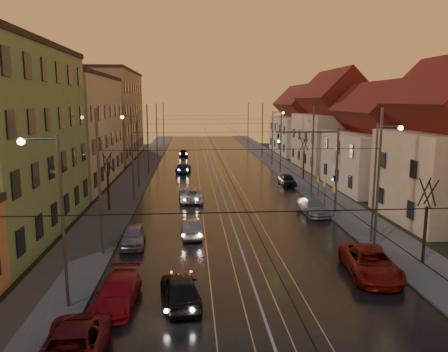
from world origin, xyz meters
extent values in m
plane|color=black|center=(0.00, 0.00, 0.00)|extent=(160.00, 160.00, 0.00)
cube|color=black|center=(0.00, 40.00, 0.02)|extent=(16.00, 120.00, 0.04)
cube|color=#4C4C4C|center=(-10.00, 40.00, 0.07)|extent=(4.00, 120.00, 0.15)
cube|color=#4C4C4C|center=(10.00, 40.00, 0.07)|extent=(4.00, 120.00, 0.15)
cube|color=gray|center=(-2.20, 40.00, 0.06)|extent=(0.06, 120.00, 0.03)
cube|color=gray|center=(-0.77, 40.00, 0.06)|extent=(0.06, 120.00, 0.03)
cube|color=gray|center=(0.77, 40.00, 0.06)|extent=(0.06, 120.00, 0.03)
cube|color=gray|center=(2.20, 40.00, 0.06)|extent=(0.06, 120.00, 0.03)
cube|color=#B6AF8C|center=(-17.50, 34.00, 6.00)|extent=(10.00, 20.00, 12.00)
cube|color=#A17F68|center=(-17.50, 58.00, 7.00)|extent=(10.00, 24.00, 14.00)
cube|color=silver|center=(17.00, 28.00, 3.00)|extent=(9.00, 12.00, 6.00)
pyramid|color=#591415|center=(17.00, 28.00, 7.60)|extent=(9.18, 12.24, 3.20)
cube|color=#C2AF95|center=(17.00, 43.00, 3.75)|extent=(9.00, 14.00, 7.50)
pyramid|color=#591415|center=(17.00, 43.00, 9.50)|extent=(9.18, 14.28, 4.00)
cube|color=silver|center=(17.00, 61.00, 3.25)|extent=(9.00, 16.00, 6.50)
pyramid|color=#591415|center=(17.00, 61.00, 8.25)|extent=(9.18, 16.32, 3.50)
cylinder|color=#595B60|center=(-8.60, 9.00, 4.50)|extent=(0.16, 0.16, 9.00)
cylinder|color=#595B60|center=(8.60, 9.00, 4.50)|extent=(0.16, 0.16, 9.00)
cylinder|color=#595B60|center=(-8.60, 24.00, 4.50)|extent=(0.16, 0.16, 9.00)
cylinder|color=#595B60|center=(8.60, 24.00, 4.50)|extent=(0.16, 0.16, 9.00)
cylinder|color=#595B60|center=(-8.60, 39.00, 4.50)|extent=(0.16, 0.16, 9.00)
cylinder|color=#595B60|center=(8.60, 39.00, 4.50)|extent=(0.16, 0.16, 9.00)
cylinder|color=#595B60|center=(-8.60, 54.00, 4.50)|extent=(0.16, 0.16, 9.00)
cylinder|color=#595B60|center=(8.60, 54.00, 4.50)|extent=(0.16, 0.16, 9.00)
cylinder|color=#595B60|center=(-8.60, 72.00, 4.50)|extent=(0.16, 0.16, 9.00)
cylinder|color=#595B60|center=(8.60, 72.00, 4.50)|extent=(0.16, 0.16, 9.00)
cylinder|color=#595B60|center=(-8.80, 2.00, 4.00)|extent=(0.14, 0.14, 8.00)
cylinder|color=#595B60|center=(-9.60, 2.00, 7.80)|extent=(1.60, 0.10, 0.10)
sphere|color=#FFD88C|center=(-10.32, 2.00, 7.70)|extent=(0.32, 0.32, 0.32)
cylinder|color=#595B60|center=(8.80, 10.00, 4.00)|extent=(0.14, 0.14, 8.00)
cylinder|color=#595B60|center=(9.60, 10.00, 7.80)|extent=(1.60, 0.10, 0.10)
sphere|color=#FFD88C|center=(10.32, 10.00, 7.70)|extent=(0.32, 0.32, 0.32)
cylinder|color=#595B60|center=(-8.80, 30.00, 4.00)|extent=(0.14, 0.14, 8.00)
cylinder|color=#595B60|center=(-9.60, 30.00, 7.80)|extent=(1.60, 0.10, 0.10)
sphere|color=#FFD88C|center=(-10.32, 30.00, 7.70)|extent=(0.32, 0.32, 0.32)
cylinder|color=#595B60|center=(8.80, 46.00, 4.00)|extent=(0.14, 0.14, 8.00)
cylinder|color=#595B60|center=(9.60, 46.00, 7.80)|extent=(1.60, 0.10, 0.10)
sphere|color=#FFD88C|center=(10.32, 46.00, 7.70)|extent=(0.32, 0.32, 0.32)
cylinder|color=#595B60|center=(9.00, 18.00, 3.60)|extent=(0.20, 0.20, 7.20)
cylinder|color=#595B60|center=(6.40, 18.00, 6.90)|extent=(5.20, 0.14, 0.14)
imported|color=black|center=(4.00, 18.00, 6.30)|extent=(0.15, 0.18, 0.90)
sphere|color=#19FF3F|center=(4.00, 17.88, 6.15)|extent=(0.20, 0.20, 0.20)
cylinder|color=black|center=(-10.20, 20.00, 1.75)|extent=(0.18, 0.18, 3.50)
cylinder|color=black|center=(-9.97, 20.09, 4.30)|extent=(0.37, 0.92, 1.61)
cylinder|color=black|center=(-10.29, 20.23, 4.30)|extent=(0.91, 0.40, 1.61)
cylinder|color=black|center=(-10.43, 19.91, 4.30)|extent=(0.37, 0.92, 1.61)
cylinder|color=black|center=(-10.07, 19.78, 4.30)|extent=(0.84, 0.54, 1.62)
cylinder|color=black|center=(10.20, 6.00, 1.75)|extent=(0.18, 0.18, 3.50)
cylinder|color=black|center=(10.43, 6.09, 4.30)|extent=(0.37, 0.92, 1.61)
cylinder|color=black|center=(10.11, 6.23, 4.30)|extent=(0.91, 0.40, 1.61)
cylinder|color=black|center=(9.97, 5.91, 4.30)|extent=(0.37, 0.92, 1.61)
cylinder|color=black|center=(10.32, 5.78, 4.30)|extent=(0.84, 0.54, 1.62)
cylinder|color=black|center=(10.40, 34.00, 1.75)|extent=(0.18, 0.18, 3.50)
cylinder|color=black|center=(10.63, 34.09, 4.30)|extent=(0.37, 0.92, 1.61)
cylinder|color=black|center=(10.31, 34.23, 4.30)|extent=(0.91, 0.40, 1.61)
cylinder|color=black|center=(10.17, 33.91, 4.30)|extent=(0.37, 0.92, 1.61)
cylinder|color=black|center=(10.53, 33.78, 4.30)|extent=(0.84, 0.54, 1.62)
imported|color=black|center=(-3.69, 2.17, 0.71)|extent=(2.23, 4.34, 1.41)
imported|color=gray|center=(-3.15, 12.46, 0.62)|extent=(1.55, 3.86, 1.25)
imported|color=silver|center=(-3.21, 23.35, 0.64)|extent=(2.41, 4.74, 1.28)
imported|color=#18224A|center=(-4.17, 40.48, 0.63)|extent=(2.15, 4.47, 1.26)
imported|color=black|center=(-4.43, 57.45, 0.64)|extent=(1.68, 3.83, 1.28)
imported|color=maroon|center=(-7.43, -2.67, 0.68)|extent=(2.39, 4.96, 1.36)
imported|color=#A5101D|center=(-6.62, 2.23, 0.64)|extent=(2.02, 4.47, 1.27)
imported|color=gray|center=(-7.00, 10.85, 0.66)|extent=(1.77, 3.95, 1.32)
imported|color=maroon|center=(6.52, 4.71, 0.74)|extent=(3.01, 5.55, 1.48)
imported|color=#A2A1A7|center=(7.07, 17.89, 0.66)|extent=(2.10, 4.66, 1.32)
imported|color=black|center=(7.60, 30.45, 0.65)|extent=(1.66, 3.86, 1.30)
camera|label=1|loc=(-3.10, -17.12, 9.40)|focal=35.00mm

